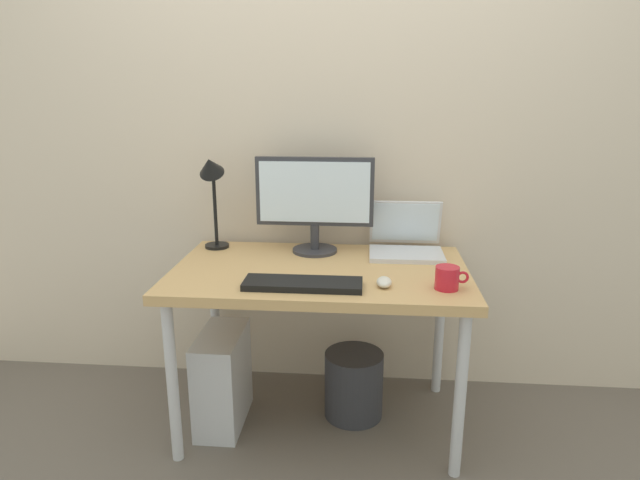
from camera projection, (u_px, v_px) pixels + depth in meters
ground_plane at (320, 420)px, 2.42m from camera, size 6.00×6.00×0.00m
back_wall at (328, 117)px, 2.47m from camera, size 4.40×0.04×2.60m
desk at (320, 283)px, 2.24m from camera, size 1.20×0.72×0.71m
monitor at (315, 199)px, 2.39m from camera, size 0.52×0.20×0.43m
laptop at (406, 240)px, 2.42m from camera, size 0.32×0.28×0.22m
desk_lamp at (212, 181)px, 2.41m from camera, size 0.11×0.16×0.45m
keyboard at (303, 284)px, 2.01m from camera, size 0.44×0.14×0.02m
mouse at (384, 282)px, 2.02m from camera, size 0.06×0.09×0.03m
coffee_mug at (447, 278)px, 1.99m from camera, size 0.12×0.09×0.09m
computer_tower at (222, 379)px, 2.36m from camera, size 0.18×0.36×0.42m
wastebasket at (354, 384)px, 2.43m from camera, size 0.26×0.26×0.30m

